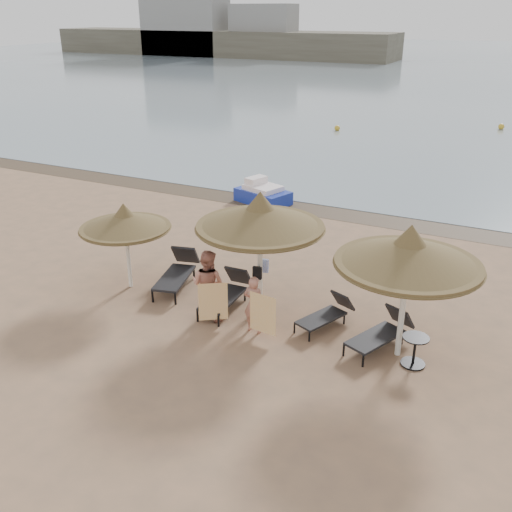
{
  "coord_description": "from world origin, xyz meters",
  "views": [
    {
      "loc": [
        5.84,
        -10.48,
        7.14
      ],
      "look_at": [
        0.08,
        1.2,
        1.5
      ],
      "focal_mm": 40.0,
      "sensor_mm": 36.0,
      "label": 1
    }
  ],
  "objects": [
    {
      "name": "far_shore",
      "position": [
        -25.1,
        77.82,
        2.91
      ],
      "size": [
        150.0,
        54.8,
        12.0
      ],
      "color": "#605A49",
      "rests_on": "ground"
    },
    {
      "name": "buoy_left",
      "position": [
        -5.74,
        24.75,
        0.18
      ],
      "size": [
        0.36,
        0.36,
        0.36
      ],
      "primitive_type": "sphere",
      "color": "gold",
      "rests_on": "ground"
    },
    {
      "name": "lounger_far_left",
      "position": [
        -2.52,
        1.52,
        0.42
      ],
      "size": [
        1.19,
        2.22,
        0.95
      ],
      "rotation": [
        0.0,
        0.0,
        0.25
      ],
      "color": "black",
      "rests_on": "ground"
    },
    {
      "name": "palapa_left",
      "position": [
        -3.66,
        0.83,
        1.95
      ],
      "size": [
        2.47,
        2.47,
        2.45
      ],
      "rotation": [
        0.0,
        0.0,
        -0.26
      ],
      "color": "white",
      "rests_on": "ground"
    },
    {
      "name": "lounger_far_right",
      "position": [
        3.45,
        0.93,
        0.37
      ],
      "size": [
        1.29,
        1.94,
        0.83
      ],
      "rotation": [
        0.0,
        0.0,
        -0.41
      ],
      "color": "black",
      "rests_on": "ground"
    },
    {
      "name": "pedal_boat",
      "position": [
        -3.63,
        9.3,
        0.37
      ],
      "size": [
        2.41,
        1.86,
        0.99
      ],
      "rotation": [
        0.0,
        0.0,
        -0.32
      ],
      "color": "#1A2EA1",
      "rests_on": "ground"
    },
    {
      "name": "palapa_center",
      "position": [
        0.16,
        1.26,
        2.53
      ],
      "size": [
        3.2,
        3.2,
        3.17
      ],
      "rotation": [
        0.0,
        0.0,
        0.26
      ],
      "color": "white",
      "rests_on": "ground"
    },
    {
      "name": "towel_left",
      "position": [
        -0.46,
        -0.05,
        0.68
      ],
      "size": [
        0.6,
        0.4,
        0.99
      ],
      "rotation": [
        0.0,
        0.0,
        0.58
      ],
      "color": "orange",
      "rests_on": "ground"
    },
    {
      "name": "lounger_near_right",
      "position": [
        2.0,
        1.26,
        0.33
      ],
      "size": [
        1.13,
        1.72,
        0.73
      ],
      "rotation": [
        0.0,
        0.0,
        -0.39
      ],
      "color": "black",
      "rests_on": "ground"
    },
    {
      "name": "bag_patterned",
      "position": [
        0.16,
        1.44,
        1.16
      ],
      "size": [
        0.29,
        0.12,
        0.35
      ],
      "rotation": [
        0.0,
        0.0,
        0.11
      ],
      "color": "white",
      "rests_on": "ground"
    },
    {
      "name": "bag_dark",
      "position": [
        0.16,
        1.1,
        1.1
      ],
      "size": [
        0.23,
        0.09,
        0.32
      ],
      "rotation": [
        0.0,
        0.0,
        0.06
      ],
      "color": "black",
      "rests_on": "ground"
    },
    {
      "name": "lounger_near_left",
      "position": [
        -0.68,
        1.06,
        0.4
      ],
      "size": [
        0.71,
        1.99,
        0.88
      ],
      "rotation": [
        0.0,
        0.0,
        0.03
      ],
      "color": "black",
      "rests_on": "ground"
    },
    {
      "name": "palapa_right",
      "position": [
        3.87,
        0.72,
        2.48
      ],
      "size": [
        3.14,
        3.14,
        3.11
      ],
      "rotation": [
        0.0,
        0.0,
        -0.26
      ],
      "color": "white",
      "rests_on": "ground"
    },
    {
      "name": "towel_right",
      "position": [
        0.87,
        -0.05,
        0.68
      ],
      "size": [
        0.7,
        0.11,
        0.99
      ],
      "rotation": [
        0.0,
        0.0,
        -0.12
      ],
      "color": "orange",
      "rests_on": "ground"
    },
    {
      "name": "person_right",
      "position": [
        0.52,
        0.2,
        0.84
      ],
      "size": [
        0.78,
        0.52,
        1.68
      ],
      "primitive_type": "imported",
      "rotation": [
        0.0,
        0.0,
        3.16
      ],
      "color": "tan",
      "rests_on": "ground"
    },
    {
      "name": "side_table",
      "position": [
        4.27,
        0.47,
        0.33
      ],
      "size": [
        0.57,
        0.57,
        0.69
      ],
      "rotation": [
        0.0,
        0.0,
        0.03
      ],
      "color": "black",
      "rests_on": "ground"
    },
    {
      "name": "buoy_mid",
      "position": [
        3.65,
        29.86,
        0.19
      ],
      "size": [
        0.39,
        0.39,
        0.39
      ],
      "primitive_type": "sphere",
      "color": "gold",
      "rests_on": "ground"
    },
    {
      "name": "ground",
      "position": [
        0.0,
        0.0,
        0.0
      ],
      "size": [
        160.0,
        160.0,
        0.0
      ],
      "primitive_type": "plane",
      "color": "#966E4E",
      "rests_on": "ground"
    },
    {
      "name": "wet_sand_strip",
      "position": [
        0.0,
        9.4,
        0.0
      ],
      "size": [
        200.0,
        1.6,
        0.01
      ],
      "primitive_type": "cube",
      "color": "#4A3925",
      "rests_on": "ground"
    },
    {
      "name": "person_left",
      "position": [
        -0.81,
        0.3,
        1.06
      ],
      "size": [
        0.98,
        0.64,
        2.11
      ],
      "primitive_type": "imported",
      "rotation": [
        0.0,
        0.0,
        3.15
      ],
      "color": "tan",
      "rests_on": "ground"
    },
    {
      "name": "sea",
      "position": [
        0.0,
        80.0,
        0.01
      ],
      "size": [
        200.0,
        140.0,
        0.03
      ],
      "primitive_type": "cube",
      "color": "slate",
      "rests_on": "ground"
    }
  ]
}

